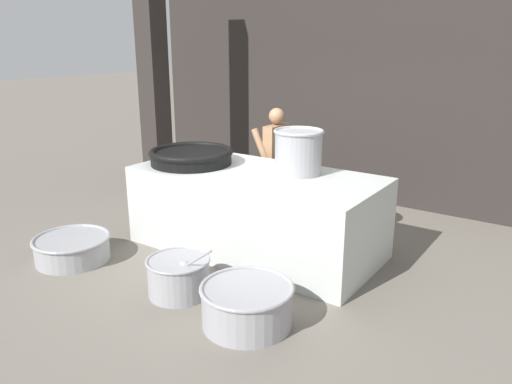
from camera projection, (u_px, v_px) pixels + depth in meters
The scene contains 10 objects.
ground_plane at pixel (256, 248), 6.50m from camera, with size 60.00×60.00×0.00m, color slate.
back_wall at pixel (356, 70), 8.13m from camera, with size 7.98×0.24×4.27m, color #2D2826.
support_pillar at pixel (153, 70), 8.11m from camera, with size 0.37×0.37×4.27m, color #2D2826.
hearth_platform at pixel (256, 211), 6.35m from camera, with size 3.12×1.48×1.03m.
giant_wok_near at pixel (191, 156), 6.60m from camera, with size 1.11×1.11×0.20m.
stock_pot at pixel (298, 151), 6.07m from camera, with size 0.61×0.61×0.54m.
cook at pixel (276, 160), 7.38m from camera, with size 0.39×0.60×1.67m.
prep_bowl_vegetables at pixel (179, 275), 5.28m from camera, with size 0.89×0.69×0.67m.
prep_bowl_meat at pixel (247, 303), 4.71m from camera, with size 0.90×0.90×0.40m.
prep_bowl_extra at pixel (72, 247), 6.12m from camera, with size 0.93×0.93×0.30m.
Camera 1 is at (3.41, -4.94, 2.61)m, focal length 35.00 mm.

